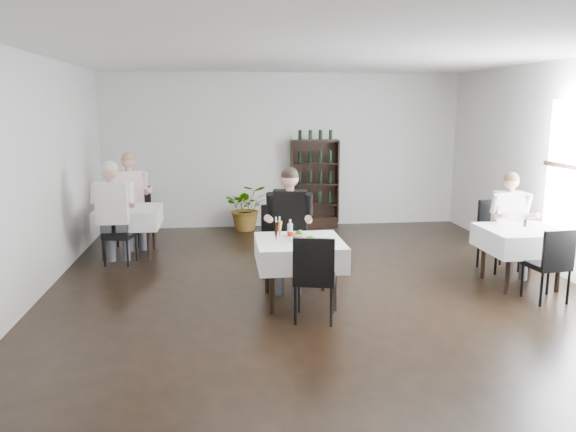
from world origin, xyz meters
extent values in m
plane|color=black|center=(0.00, 0.00, 0.00)|extent=(9.00, 9.00, 0.00)
plane|color=white|center=(0.00, 0.00, 3.00)|extent=(9.00, 9.00, 0.00)
plane|color=silver|center=(0.00, 4.50, 1.50)|extent=(7.00, 0.00, 7.00)
plane|color=silver|center=(0.00, -4.50, 1.50)|extent=(7.00, 0.00, 7.00)
plane|color=silver|center=(-3.50, 0.00, 1.50)|extent=(0.00, 9.00, 9.00)
cube|color=black|center=(0.60, 4.32, 0.10)|extent=(0.90, 0.28, 0.20)
cylinder|color=black|center=(-0.67, -0.36, 0.35)|extent=(0.06, 0.06, 0.71)
cylinder|color=black|center=(-0.67, 0.36, 0.35)|extent=(0.06, 0.06, 0.71)
cylinder|color=black|center=(0.07, -0.36, 0.35)|extent=(0.06, 0.06, 0.71)
cylinder|color=black|center=(0.07, 0.36, 0.35)|extent=(0.06, 0.06, 0.71)
cube|color=black|center=(-0.30, 0.00, 0.73)|extent=(0.85, 0.85, 0.04)
cube|color=white|center=(-0.30, 0.00, 0.62)|extent=(1.03, 1.03, 0.30)
cylinder|color=black|center=(-3.04, 2.16, 0.35)|extent=(0.06, 0.06, 0.71)
cylinder|color=black|center=(-3.04, 2.84, 0.35)|extent=(0.06, 0.06, 0.71)
cylinder|color=black|center=(-2.36, 2.16, 0.35)|extent=(0.06, 0.06, 0.71)
cylinder|color=black|center=(-2.36, 2.84, 0.35)|extent=(0.06, 0.06, 0.71)
cube|color=black|center=(-2.70, 2.50, 0.73)|extent=(0.80, 0.80, 0.04)
cube|color=white|center=(-2.70, 2.50, 0.62)|extent=(0.98, 0.98, 0.30)
cylinder|color=black|center=(2.36, -0.04, 0.35)|extent=(0.06, 0.06, 0.71)
cylinder|color=black|center=(2.36, 0.64, 0.35)|extent=(0.06, 0.06, 0.71)
cylinder|color=black|center=(3.04, -0.04, 0.35)|extent=(0.06, 0.06, 0.71)
cylinder|color=black|center=(3.04, 0.64, 0.35)|extent=(0.06, 0.06, 0.71)
cube|color=black|center=(2.70, 0.30, 0.73)|extent=(0.80, 0.80, 0.04)
cube|color=white|center=(2.70, 0.30, 0.62)|extent=(0.98, 0.98, 0.30)
imported|color=#1E541D|center=(-0.75, 4.14, 0.45)|extent=(0.82, 0.72, 0.90)
cylinder|color=black|center=(-0.64, 0.53, 0.24)|extent=(0.04, 0.04, 0.48)
cylinder|color=black|center=(-0.66, 0.95, 0.24)|extent=(0.04, 0.04, 0.48)
cylinder|color=black|center=(-0.23, 0.56, 0.24)|extent=(0.04, 0.04, 0.48)
cylinder|color=black|center=(-0.25, 0.97, 0.24)|extent=(0.04, 0.04, 0.48)
cube|color=black|center=(-0.44, 0.75, 0.51)|extent=(0.50, 0.50, 0.07)
cube|color=black|center=(-0.46, 0.97, 0.79)|extent=(0.48, 0.08, 0.52)
cylinder|color=black|center=(0.02, -0.46, 0.22)|extent=(0.03, 0.03, 0.45)
cylinder|color=black|center=(-0.07, -0.84, 0.22)|extent=(0.03, 0.03, 0.45)
cylinder|color=black|center=(-0.35, -0.37, 0.22)|extent=(0.03, 0.03, 0.45)
cylinder|color=black|center=(-0.45, -0.75, 0.22)|extent=(0.03, 0.03, 0.45)
cube|color=black|center=(-0.21, -0.61, 0.48)|extent=(0.54, 0.54, 0.07)
cube|color=black|center=(-0.26, -0.80, 0.74)|extent=(0.45, 0.15, 0.49)
cylinder|color=black|center=(-2.99, 3.06, 0.23)|extent=(0.04, 0.04, 0.46)
cylinder|color=black|center=(-2.85, 3.44, 0.23)|extent=(0.04, 0.04, 0.46)
cylinder|color=black|center=(-2.62, 2.92, 0.23)|extent=(0.04, 0.04, 0.46)
cylinder|color=black|center=(-2.48, 3.30, 0.23)|extent=(0.04, 0.04, 0.46)
cube|color=black|center=(-2.74, 3.18, 0.49)|extent=(0.59, 0.59, 0.07)
cube|color=black|center=(-2.66, 3.38, 0.76)|extent=(0.45, 0.21, 0.50)
cylinder|color=black|center=(-2.55, 2.13, 0.20)|extent=(0.03, 0.03, 0.41)
cylinder|color=black|center=(-2.63, 1.79, 0.20)|extent=(0.03, 0.03, 0.41)
cylinder|color=black|center=(-2.90, 2.21, 0.20)|extent=(0.03, 0.03, 0.41)
cylinder|color=black|center=(-2.97, 1.86, 0.20)|extent=(0.03, 0.03, 0.41)
cube|color=black|center=(-2.76, 2.00, 0.44)|extent=(0.49, 0.49, 0.06)
cube|color=black|center=(-2.80, 1.81, 0.68)|extent=(0.41, 0.13, 0.44)
cylinder|color=black|center=(2.62, 0.78, 0.23)|extent=(0.04, 0.04, 0.46)
cylinder|color=black|center=(2.54, 1.17, 0.23)|extent=(0.04, 0.04, 0.46)
cylinder|color=black|center=(3.01, 0.86, 0.23)|extent=(0.04, 0.04, 0.46)
cylinder|color=black|center=(2.93, 1.25, 0.23)|extent=(0.04, 0.04, 0.46)
cube|color=black|center=(2.78, 1.01, 0.49)|extent=(0.54, 0.54, 0.07)
cube|color=black|center=(2.73, 1.22, 0.76)|extent=(0.46, 0.14, 0.50)
cylinder|color=black|center=(2.86, -0.12, 0.21)|extent=(0.03, 0.03, 0.42)
cylinder|color=black|center=(2.90, -0.48, 0.21)|extent=(0.03, 0.03, 0.42)
cylinder|color=black|center=(2.50, -0.16, 0.21)|extent=(0.03, 0.03, 0.42)
cylinder|color=black|center=(2.53, -0.52, 0.21)|extent=(0.03, 0.03, 0.42)
cube|color=black|center=(2.70, -0.32, 0.45)|extent=(0.46, 0.46, 0.06)
cube|color=black|center=(2.72, -0.51, 0.70)|extent=(0.42, 0.09, 0.46)
cube|color=#45464E|center=(-0.48, 0.49, 0.61)|extent=(0.23, 0.48, 0.15)
cylinder|color=#45464E|center=(-0.51, 0.29, 0.27)|extent=(0.12, 0.12, 0.54)
cube|color=#45464E|center=(-0.26, 0.45, 0.61)|extent=(0.23, 0.48, 0.15)
cylinder|color=#45464E|center=(-0.30, 0.25, 0.27)|extent=(0.12, 0.12, 0.54)
cube|color=black|center=(-0.33, 0.67, 0.98)|extent=(0.48, 0.32, 0.60)
cylinder|color=tan|center=(-0.64, 0.43, 0.95)|extent=(0.15, 0.35, 0.17)
cylinder|color=tan|center=(-0.14, 0.34, 0.95)|extent=(0.15, 0.35, 0.17)
sphere|color=tan|center=(-0.34, 0.65, 1.44)|extent=(0.23, 0.23, 0.23)
sphere|color=black|center=(-0.34, 0.65, 1.47)|extent=(0.23, 0.23, 0.23)
cube|color=#45464E|center=(-2.82, 2.94, 0.62)|extent=(0.29, 0.49, 0.16)
cylinder|color=#45464E|center=(-2.75, 2.75, 0.27)|extent=(0.12, 0.12, 0.54)
cube|color=#45464E|center=(-2.61, 3.01, 0.62)|extent=(0.29, 0.49, 0.16)
cylinder|color=#45464E|center=(-2.54, 2.82, 0.27)|extent=(0.12, 0.12, 0.54)
cube|color=beige|center=(-2.78, 3.17, 0.99)|extent=(0.50, 0.37, 0.61)
cylinder|color=tan|center=(-2.93, 2.81, 0.96)|extent=(0.19, 0.35, 0.17)
cylinder|color=tan|center=(-2.44, 2.97, 0.96)|extent=(0.19, 0.35, 0.17)
sphere|color=tan|center=(-2.77, 3.15, 1.45)|extent=(0.23, 0.23, 0.23)
sphere|color=olive|center=(-2.77, 3.15, 1.49)|extent=(0.23, 0.23, 0.23)
cube|color=#45464E|center=(-2.70, 1.95, 0.62)|extent=(0.17, 0.47, 0.15)
cylinder|color=#45464E|center=(-2.71, 2.15, 0.27)|extent=(0.12, 0.12, 0.54)
cube|color=#45464E|center=(-2.92, 1.95, 0.62)|extent=(0.17, 0.47, 0.15)
cylinder|color=#45464E|center=(-2.92, 2.14, 0.27)|extent=(0.12, 0.12, 0.54)
cube|color=white|center=(-2.80, 1.74, 0.98)|extent=(0.45, 0.26, 0.60)
cylinder|color=tan|center=(-2.56, 2.05, 0.96)|extent=(0.10, 0.34, 0.17)
cylinder|color=tan|center=(-3.06, 2.03, 0.96)|extent=(0.10, 0.34, 0.17)
sphere|color=tan|center=(-2.80, 1.76, 1.44)|extent=(0.23, 0.23, 0.23)
sphere|color=beige|center=(-2.80, 1.76, 1.47)|extent=(0.23, 0.23, 0.23)
cube|color=#45464E|center=(2.70, 0.70, 0.56)|extent=(0.17, 0.43, 0.14)
cylinder|color=#45464E|center=(2.68, 0.52, 0.25)|extent=(0.11, 0.11, 0.49)
cube|color=#45464E|center=(2.90, 0.69, 0.56)|extent=(0.17, 0.43, 0.14)
cylinder|color=#45464E|center=(2.89, 0.51, 0.25)|extent=(0.11, 0.11, 0.49)
cube|color=white|center=(2.81, 0.88, 0.90)|extent=(0.42, 0.25, 0.55)
cylinder|color=tan|center=(2.56, 0.63, 0.88)|extent=(0.10, 0.32, 0.16)
cylinder|color=tan|center=(3.02, 0.60, 0.88)|extent=(0.10, 0.32, 0.16)
sphere|color=tan|center=(2.81, 0.86, 1.32)|extent=(0.21, 0.21, 0.21)
sphere|color=brown|center=(2.81, 0.86, 1.35)|extent=(0.21, 0.21, 0.21)
cube|color=white|center=(-0.33, 0.16, 0.78)|extent=(0.35, 0.35, 0.02)
cube|color=brown|center=(-0.36, 0.14, 0.80)|extent=(0.14, 0.13, 0.03)
sphere|color=#387C21|center=(-0.26, 0.20, 0.82)|extent=(0.06, 0.06, 0.06)
cube|color=#8A5C3F|center=(-0.31, 0.10, 0.80)|extent=(0.10, 0.09, 0.02)
cube|color=white|center=(-0.24, -0.15, 0.78)|extent=(0.29, 0.29, 0.02)
cube|color=brown|center=(-0.27, -0.17, 0.80)|extent=(0.12, 0.10, 0.03)
sphere|color=#387C21|center=(-0.17, -0.11, 0.82)|extent=(0.06, 0.06, 0.06)
cube|color=#8A5C3F|center=(-0.22, -0.22, 0.80)|extent=(0.12, 0.11, 0.02)
cone|color=black|center=(-0.59, -0.06, 0.89)|extent=(0.07, 0.07, 0.24)
cylinder|color=silver|center=(-0.59, -0.06, 1.04)|extent=(0.02, 0.02, 0.06)
cone|color=gold|center=(-0.53, 0.06, 0.88)|extent=(0.07, 0.07, 0.23)
cylinder|color=silver|center=(-0.53, 0.06, 1.03)|extent=(0.02, 0.02, 0.06)
cylinder|color=silver|center=(-0.42, -0.03, 0.88)|extent=(0.06, 0.06, 0.21)
cylinder|color=#A51909|center=(-0.42, -0.03, 0.86)|extent=(0.07, 0.07, 0.05)
cylinder|color=silver|center=(-0.42, -0.03, 1.01)|extent=(0.03, 0.03, 0.05)
cube|color=black|center=(-0.06, -0.15, 0.77)|extent=(0.21, 0.19, 0.01)
cylinder|color=silver|center=(-0.08, -0.15, 0.78)|extent=(0.07, 0.19, 0.01)
cylinder|color=silver|center=(-0.04, -0.15, 0.78)|extent=(0.08, 0.19, 0.01)
cylinder|color=black|center=(2.81, 0.42, 0.82)|extent=(0.05, 0.05, 0.10)
camera|label=1|loc=(-1.21, -6.49, 2.34)|focal=35.00mm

